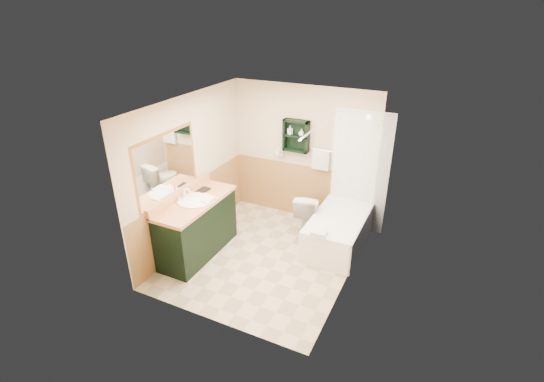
{
  "coord_description": "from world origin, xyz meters",
  "views": [
    {
      "loc": [
        2.31,
        -4.55,
        3.63
      ],
      "look_at": [
        0.03,
        0.2,
        1.06
      ],
      "focal_mm": 26.0,
      "sensor_mm": 36.0,
      "label": 1
    }
  ],
  "objects": [
    {
      "name": "wainscot_left",
      "position": [
        -1.29,
        0.0,
        0.5
      ],
      "size": [
        2.98,
        2.98,
        1.0
      ],
      "primitive_type": null,
      "color": "#B17747",
      "rests_on": "left_wall"
    },
    {
      "name": "tile_back",
      "position": [
        1.03,
        1.48,
        1.05
      ],
      "size": [
        0.95,
        0.95,
        2.1
      ],
      "primitive_type": null,
      "color": "white",
      "rests_on": "back_wall"
    },
    {
      "name": "tub_towel",
      "position": [
        0.81,
        0.15,
        0.57
      ],
      "size": [
        0.22,
        0.18,
        0.07
      ],
      "primitive_type": "cube",
      "color": "silver",
      "rests_on": "bathtub"
    },
    {
      "name": "back_wall",
      "position": [
        0.0,
        1.52,
        1.2
      ],
      "size": [
        2.6,
        0.04,
        2.4
      ],
      "primitive_type": "cube",
      "color": "#F4DEBF",
      "rests_on": "ground"
    },
    {
      "name": "tile_right",
      "position": [
        1.28,
        0.75,
        1.05
      ],
      "size": [
        1.5,
        1.5,
        2.1
      ],
      "primitive_type": null,
      "color": "white",
      "rests_on": "right_wall"
    },
    {
      "name": "towel_bar",
      "position": [
        0.35,
        1.45,
        1.35
      ],
      "size": [
        0.4,
        0.06,
        0.4
      ],
      "primitive_type": null,
      "color": "silver",
      "rests_on": "back_wall"
    },
    {
      "name": "vanity",
      "position": [
        -0.99,
        -0.35,
        0.46
      ],
      "size": [
        0.59,
        1.46,
        0.92
      ],
      "primitive_type": "cube",
      "color": "black",
      "rests_on": "ground"
    },
    {
      "name": "mirror_glass",
      "position": [
        -1.27,
        -0.55,
        1.5
      ],
      "size": [
        1.2,
        1.2,
        0.9
      ],
      "primitive_type": null,
      "color": "white",
      "rests_on": "left_wall"
    },
    {
      "name": "counter_towel",
      "position": [
        -0.89,
        -0.27,
        0.94
      ],
      "size": [
        0.3,
        0.23,
        0.04
      ],
      "primitive_type": "cube",
      "color": "silver",
      "rests_on": "vanity"
    },
    {
      "name": "ceiling",
      "position": [
        0.0,
        0.0,
        2.42
      ],
      "size": [
        2.6,
        3.0,
        0.04
      ],
      "primitive_type": "cube",
      "color": "white",
      "rests_on": "back_wall"
    },
    {
      "name": "floor",
      "position": [
        0.0,
        0.0,
        0.0
      ],
      "size": [
        3.0,
        3.0,
        0.0
      ],
      "primitive_type": "plane",
      "color": "#BFB08B",
      "rests_on": "ground"
    },
    {
      "name": "mirror_frame",
      "position": [
        -1.27,
        -0.55,
        1.5
      ],
      "size": [
        1.3,
        1.3,
        1.0
      ],
      "primitive_type": null,
      "color": "brown",
      "rests_on": "left_wall"
    },
    {
      "name": "vanity_book",
      "position": [
        -1.16,
        0.01,
        1.03
      ],
      "size": [
        0.16,
        0.04,
        0.21
      ],
      "primitive_type": "imported",
      "rotation": [
        0.0,
        0.0,
        -0.09
      ],
      "color": "black",
      "rests_on": "vanity"
    },
    {
      "name": "right_wall",
      "position": [
        1.32,
        0.0,
        1.2
      ],
      "size": [
        0.04,
        3.0,
        2.4
      ],
      "primitive_type": "cube",
      "color": "#F4DEBF",
      "rests_on": "ground"
    },
    {
      "name": "wainscot_back",
      "position": [
        0.0,
        1.49,
        0.5
      ],
      "size": [
        2.58,
        2.58,
        1.0
      ],
      "primitive_type": null,
      "color": "#B17747",
      "rests_on": "back_wall"
    },
    {
      "name": "left_wall",
      "position": [
        -1.32,
        0.0,
        1.2
      ],
      "size": [
        0.04,
        3.0,
        2.4
      ],
      "primitive_type": "cube",
      "color": "#F4DEBF",
      "rests_on": "ground"
    },
    {
      "name": "curtain_rod",
      "position": [
        0.53,
        0.75,
        2.0
      ],
      "size": [
        0.03,
        1.6,
        0.03
      ],
      "primitive_type": "cylinder",
      "rotation": [
        1.57,
        0.0,
        0.0
      ],
      "color": "silver",
      "rests_on": "back_wall"
    },
    {
      "name": "toilet",
      "position": [
        0.3,
        1.04,
        0.36
      ],
      "size": [
        0.55,
        0.8,
        0.71
      ],
      "primitive_type": "imported",
      "rotation": [
        0.0,
        0.0,
        3.34
      ],
      "color": "white",
      "rests_on": "ground"
    },
    {
      "name": "hair_dryer",
      "position": [
        -0.4,
        1.43,
        1.2
      ],
      "size": [
        0.1,
        0.24,
        0.18
      ],
      "primitive_type": null,
      "color": "silver",
      "rests_on": "back_wall"
    },
    {
      "name": "soap_bottle_a",
      "position": [
        -0.21,
        1.4,
        1.6
      ],
      "size": [
        0.1,
        0.16,
        0.07
      ],
      "primitive_type": "imported",
      "rotation": [
        0.0,
        0.0,
        -0.28
      ],
      "color": "white",
      "rests_on": "wall_shelf"
    },
    {
      "name": "shower_curtain",
      "position": [
        0.53,
        0.92,
        1.15
      ],
      "size": [
        1.05,
        1.05,
        1.7
      ],
      "primitive_type": null,
      "color": "#C6B695",
      "rests_on": "curtain_rod"
    },
    {
      "name": "bathtub",
      "position": [
        0.93,
        0.83,
        0.27
      ],
      "size": [
        0.8,
        1.5,
        0.54
      ],
      "primitive_type": "cube",
      "color": "white",
      "rests_on": "ground"
    },
    {
      "name": "tile_accent",
      "position": [
        1.27,
        0.75,
        1.9
      ],
      "size": [
        1.5,
        1.5,
        0.1
      ],
      "primitive_type": null,
      "color": "#154B38",
      "rests_on": "right_wall"
    },
    {
      "name": "soap_bottle_b",
      "position": [
        -0.0,
        1.4,
        1.61
      ],
      "size": [
        0.13,
        0.15,
        0.09
      ],
      "primitive_type": "imported",
      "rotation": [
        0.0,
        0.0,
        0.39
      ],
      "color": "white",
      "rests_on": "wall_shelf"
    },
    {
      "name": "wall_shelf",
      "position": [
        -0.1,
        1.41,
        1.55
      ],
      "size": [
        0.45,
        0.15,
        0.55
      ],
      "primitive_type": "cube",
      "color": "black",
      "rests_on": "back_wall"
    }
  ]
}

